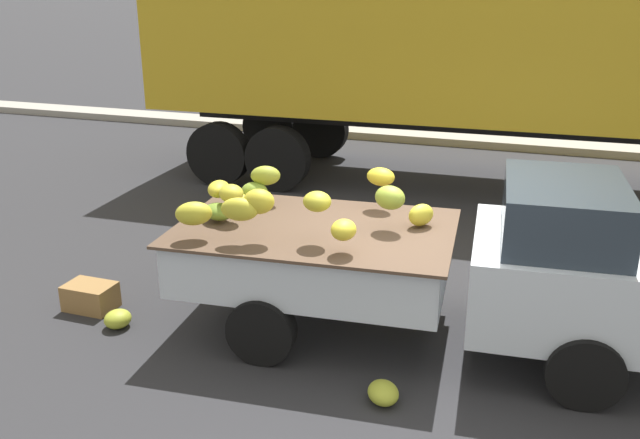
# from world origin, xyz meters

# --- Properties ---
(ground) EXTENTS (220.00, 220.00, 0.00)m
(ground) POSITION_xyz_m (0.00, 0.00, 0.00)
(ground) COLOR #28282B
(curb_strip) EXTENTS (80.00, 0.80, 0.16)m
(curb_strip) POSITION_xyz_m (0.00, 8.72, 0.08)
(curb_strip) COLOR gray
(curb_strip) RESTS_ON ground
(pickup_truck) EXTENTS (4.87, 2.12, 1.70)m
(pickup_truck) POSITION_xyz_m (0.65, 0.06, 0.89)
(pickup_truck) COLOR silver
(pickup_truck) RESTS_ON ground
(semi_trailer) EXTENTS (12.06, 2.90, 3.95)m
(semi_trailer) POSITION_xyz_m (0.13, 5.53, 2.54)
(semi_trailer) COLOR gold
(semi_trailer) RESTS_ON ground
(fallen_banana_bunch_near_tailgate) EXTENTS (0.30, 0.32, 0.19)m
(fallen_banana_bunch_near_tailgate) POSITION_xyz_m (-3.08, -0.78, 0.09)
(fallen_banana_bunch_near_tailgate) COLOR #9FA82E
(fallen_banana_bunch_near_tailgate) RESTS_ON ground
(fallen_banana_bunch_by_wheel) EXTENTS (0.38, 0.40, 0.18)m
(fallen_banana_bunch_by_wheel) POSITION_xyz_m (-0.20, -1.18, 0.09)
(fallen_banana_bunch_by_wheel) COLOR #A8B131
(fallen_banana_bunch_by_wheel) RESTS_ON ground
(produce_crate) EXTENTS (0.52, 0.37, 0.28)m
(produce_crate) POSITION_xyz_m (-3.61, -0.51, 0.14)
(produce_crate) COLOR olive
(produce_crate) RESTS_ON ground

